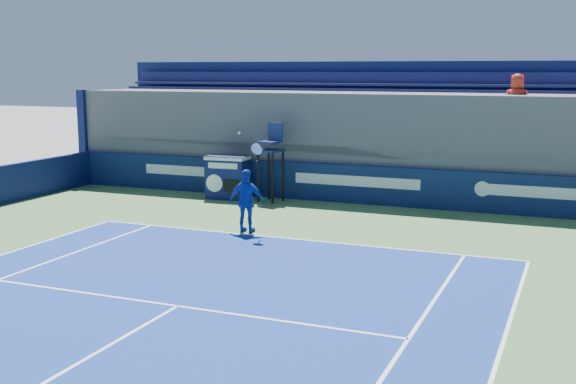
% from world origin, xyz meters
% --- Properties ---
extents(back_hoarding, '(20.40, 0.21, 1.20)m').
position_xyz_m(back_hoarding, '(0.00, 17.10, 0.60)').
color(back_hoarding, '#0C1B46').
rests_on(back_hoarding, ground).
extents(match_clock, '(1.36, 0.80, 1.40)m').
position_xyz_m(match_clock, '(-4.08, 16.30, 0.74)').
color(match_clock, '#0E1449').
rests_on(match_clock, ground).
extents(umpire_chair, '(0.84, 0.84, 2.48)m').
position_xyz_m(umpire_chair, '(-2.60, 16.41, 1.53)').
color(umpire_chair, black).
rests_on(umpire_chair, ground).
extents(tennis_player, '(0.98, 0.43, 2.57)m').
position_xyz_m(tennis_player, '(-1.39, 12.14, 0.83)').
color(tennis_player, '#1434A2').
rests_on(tennis_player, apron).
extents(stadium_seating, '(21.00, 4.05, 4.40)m').
position_xyz_m(stadium_seating, '(-0.00, 19.15, 1.83)').
color(stadium_seating, '#4A4A4E').
rests_on(stadium_seating, ground).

